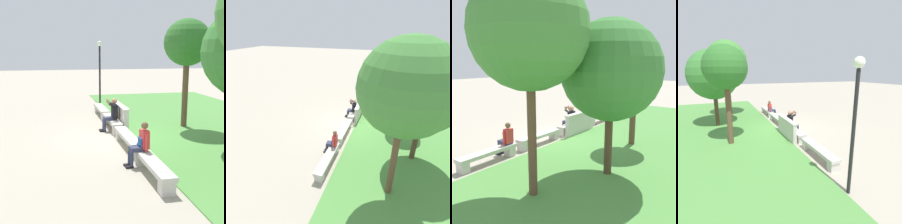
{
  "view_description": "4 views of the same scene",
  "coord_description": "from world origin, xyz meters",
  "views": [
    {
      "loc": [
        10.93,
        -2.54,
        3.21
      ],
      "look_at": [
        -0.51,
        -0.16,
        0.87
      ],
      "focal_mm": 50.0,
      "sensor_mm": 36.0,
      "label": 1
    },
    {
      "loc": [
        9.45,
        2.34,
        5.63
      ],
      "look_at": [
        0.04,
        -0.77,
        0.77
      ],
      "focal_mm": 28.0,
      "sensor_mm": 36.0,
      "label": 2
    },
    {
      "loc": [
        9.01,
        7.06,
        3.39
      ],
      "look_at": [
        -0.9,
        -0.35,
        1.0
      ],
      "focal_mm": 42.0,
      "sensor_mm": 36.0,
      "label": 3
    },
    {
      "loc": [
        -9.21,
        3.41,
        3.31
      ],
      "look_at": [
        -0.19,
        -0.28,
        1.06
      ],
      "focal_mm": 28.0,
      "sensor_mm": 36.0,
      "label": 4
    }
  ],
  "objects": [
    {
      "name": "ground_plane",
      "position": [
        0.0,
        0.0,
        0.0
      ],
      "size": [
        80.0,
        80.0,
        0.0
      ],
      "primitive_type": "plane",
      "color": "#A89E8C"
    },
    {
      "name": "grass_strip",
      "position": [
        0.0,
        4.38,
        0.01
      ],
      "size": [
        21.92,
        8.0,
        0.03
      ],
      "primitive_type": "cube",
      "color": "#518E42",
      "rests_on": "ground"
    },
    {
      "name": "bench_main",
      "position": [
        -3.83,
        0.0,
        0.31
      ],
      "size": [
        2.26,
        0.4,
        0.45
      ],
      "color": "beige",
      "rests_on": "ground"
    },
    {
      "name": "bench_near",
      "position": [
        -1.28,
        0.0,
        0.31
      ],
      "size": [
        2.26,
        0.4,
        0.45
      ],
      "color": "beige",
      "rests_on": "ground"
    },
    {
      "name": "bench_mid",
      "position": [
        1.28,
        0.0,
        0.31
      ],
      "size": [
        2.26,
        0.4,
        0.45
      ],
      "color": "beige",
      "rests_on": "ground"
    },
    {
      "name": "bench_far",
      "position": [
        3.83,
        0.0,
        0.31
      ],
      "size": [
        2.26,
        0.4,
        0.45
      ],
      "color": "beige",
      "rests_on": "ground"
    },
    {
      "name": "backrest_wall_with_plaque",
      "position": [
        -1.28,
        0.34,
        0.52
      ],
      "size": [
        2.21,
        0.24,
        1.01
      ],
      "color": "beige",
      "rests_on": "ground"
    },
    {
      "name": "person_photographer",
      "position": [
        -0.98,
        -0.08,
        0.74
      ],
      "size": [
        0.47,
        0.72,
        1.32
      ],
      "color": "black",
      "rests_on": "ground"
    },
    {
      "name": "person_distant",
      "position": [
        2.96,
        -0.07,
        0.67
      ],
      "size": [
        0.48,
        0.69,
        1.26
      ],
      "color": "black",
      "rests_on": "ground"
    },
    {
      "name": "backpack",
      "position": [
        2.93,
        -0.01,
        0.63
      ],
      "size": [
        0.28,
        0.24,
        0.43
      ],
      "color": "#234C8C",
      "rests_on": "bench_far"
    },
    {
      "name": "tree_behind_wall",
      "position": [
        -1.04,
        3.06,
        3.45
      ],
      "size": [
        1.9,
        1.9,
        4.45
      ],
      "color": "brown",
      "rests_on": "ground"
    },
    {
      "name": "tree_left_background",
      "position": [
        2.18,
        3.62,
        3.13
      ],
      "size": [
        2.91,
        2.91,
        4.59
      ],
      "color": "#4C3826",
      "rests_on": "ground"
    },
    {
      "name": "tree_right_background",
      "position": [
        4.48,
        2.69,
        4.07
      ],
      "size": [
        2.81,
        2.81,
        5.5
      ],
      "color": "brown",
      "rests_on": "ground"
    },
    {
      "name": "lamp_post",
      "position": [
        -5.88,
        0.28,
        2.42
      ],
      "size": [
        0.28,
        0.28,
        3.67
      ],
      "color": "black",
      "rests_on": "ground"
    }
  ]
}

